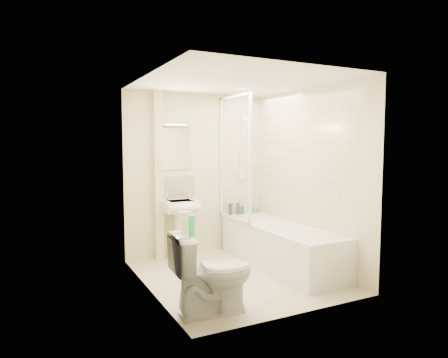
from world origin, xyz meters
name	(u,v)px	position (x,y,z in m)	size (l,w,h in m)	color
floor	(236,276)	(0.00, 0.00, 0.00)	(2.50, 2.50, 0.00)	beige
wall_back	(197,174)	(0.00, 1.25, 1.20)	(2.20, 0.02, 2.40)	beige
wall_left	(149,185)	(-1.10, 0.00, 1.20)	(0.02, 2.50, 2.40)	beige
wall_right	(308,178)	(1.10, 0.00, 1.20)	(0.02, 2.50, 2.40)	beige
ceiling	(237,82)	(0.00, 0.00, 2.40)	(2.20, 2.50, 0.02)	white
tile_back	(241,158)	(0.75, 1.24, 1.42)	(0.70, 0.01, 1.75)	beige
tile_right	(302,161)	(1.09, 0.13, 1.42)	(0.01, 2.10, 1.75)	beige
pipe_boxing	(158,176)	(-0.62, 1.19, 1.20)	(0.12, 0.12, 2.40)	beige
splashback	(176,187)	(-0.34, 1.24, 1.03)	(0.60, 0.01, 0.30)	beige
mirror	(175,149)	(-0.34, 1.24, 1.58)	(0.46, 0.01, 0.60)	white
strip_light	(176,123)	(-0.34, 1.22, 1.95)	(0.42, 0.07, 0.07)	silver
bathtub	(280,245)	(0.75, 0.13, 0.29)	(0.70, 2.10, 0.55)	white
shower_screen	(234,158)	(0.40, 0.80, 1.45)	(0.04, 0.92, 1.80)	white
shower_fixture	(242,151)	(0.75, 1.19, 1.55)	(0.10, 0.16, 0.99)	white
pedestal_sink	(181,213)	(-0.34, 1.01, 0.68)	(0.50, 0.47, 0.96)	white
bottle_black_a	(231,209)	(0.53, 1.16, 0.64)	(0.07, 0.07, 0.18)	black
bottle_white_a	(231,210)	(0.54, 1.16, 0.63)	(0.06, 0.06, 0.16)	white
bottle_black_b	(238,208)	(0.66, 1.16, 0.64)	(0.05, 0.05, 0.18)	black
bottle_blue	(242,210)	(0.74, 1.16, 0.61)	(0.06, 0.06, 0.13)	navy
bottle_cream	(245,209)	(0.79, 1.16, 0.63)	(0.06, 0.06, 0.15)	beige
bottle_white_b	(250,209)	(0.88, 1.16, 0.62)	(0.05, 0.05, 0.14)	white
bottle_green	(255,210)	(0.96, 1.16, 0.59)	(0.06, 0.06, 0.09)	#31BE5C
toilet	(212,272)	(-0.72, -0.85, 0.40)	(0.82, 0.50, 0.81)	white
toilet_roll_lower	(186,226)	(-0.95, -0.76, 0.86)	(0.10, 0.10, 0.11)	white
toilet_roll_upper	(185,216)	(-0.97, -0.77, 0.97)	(0.12, 0.12, 0.09)	white
green_bottle	(192,226)	(-0.97, -0.94, 0.91)	(0.06, 0.06, 0.20)	#29C95A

